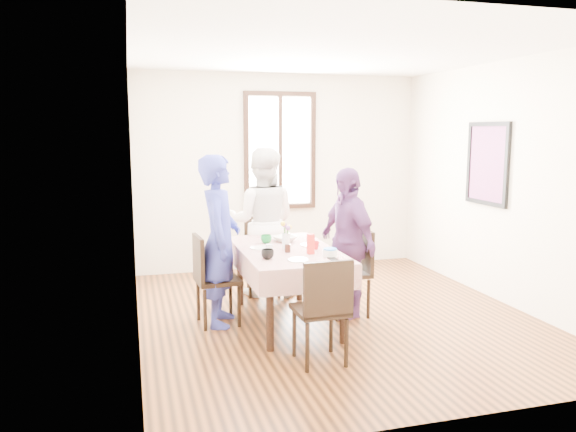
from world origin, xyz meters
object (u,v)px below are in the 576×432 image
object	(u,v)px
dining_table	(287,286)
chair_left	(218,280)
person_far	(263,222)
person_left	(219,241)
chair_right	(347,273)
person_right	(346,242)
chair_far	(263,256)
chair_near	(320,310)

from	to	relation	value
dining_table	chair_left	xyz separation A→B (m)	(-0.68, 0.14, 0.08)
dining_table	person_far	bearing A→B (deg)	90.00
person_left	chair_right	bearing A→B (deg)	-79.30
person_left	person_right	distance (m)	1.32
chair_right	person_left	bearing A→B (deg)	86.76
chair_left	person_left	distance (m)	0.40
chair_far	chair_right	bearing A→B (deg)	132.62
chair_near	person_far	xyz separation A→B (m)	(0.00, 2.05, 0.41)
person_left	person_far	size ratio (longest dim) A/B	0.98
chair_left	person_right	distance (m)	1.38
chair_right	person_right	bearing A→B (deg)	90.80
dining_table	chair_far	xyz separation A→B (m)	(0.00, 1.04, 0.08)
chair_left	chair_right	distance (m)	1.36
chair_left	person_far	distance (m)	1.18
chair_far	person_far	distance (m)	0.41
chair_near	person_left	size ratio (longest dim) A/B	0.53
chair_right	person_left	size ratio (longest dim) A/B	0.53
chair_left	dining_table	bearing A→B (deg)	73.93
dining_table	person_far	distance (m)	1.13
chair_right	chair_near	bearing A→B (deg)	148.83
dining_table	person_left	world-z (taller)	person_left
person_far	chair_right	bearing A→B (deg)	142.61
person_right	person_left	bearing A→B (deg)	-105.30
chair_far	person_right	size ratio (longest dim) A/B	0.58
chair_left	chair_far	distance (m)	1.12
chair_left	chair_right	xyz separation A→B (m)	(1.35, -0.09, 0.00)
chair_left	person_far	xyz separation A→B (m)	(0.68, 0.88, 0.41)
chair_right	chair_near	distance (m)	1.28
chair_right	person_far	xyz separation A→B (m)	(-0.68, 0.97, 0.41)
chair_right	chair_near	xyz separation A→B (m)	(-0.68, -1.08, 0.00)
person_left	chair_near	bearing A→B (deg)	-136.06
person_left	person_right	world-z (taller)	person_left
chair_near	person_far	distance (m)	2.10
chair_left	chair_right	bearing A→B (deg)	81.75
dining_table	chair_near	xyz separation A→B (m)	(0.00, -1.04, 0.08)
person_far	person_left	bearing A→B (deg)	70.83
chair_left	chair_near	bearing A→B (deg)	25.60
chair_left	person_left	world-z (taller)	person_left
person_far	chair_far	bearing A→B (deg)	-72.26
chair_left	person_left	size ratio (longest dim) A/B	0.53
chair_right	person_right	world-z (taller)	person_right
chair_left	person_right	xyz separation A→B (m)	(1.33, -0.09, 0.33)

